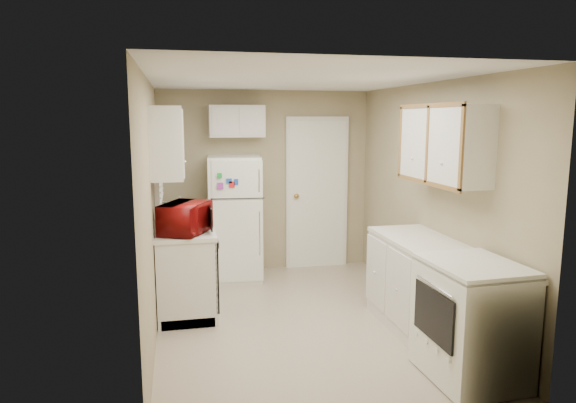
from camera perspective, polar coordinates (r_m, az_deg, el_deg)
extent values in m
plane|color=beige|center=(5.37, 1.16, -13.06)|extent=(3.80, 3.80, 0.00)
plane|color=white|center=(4.98, 1.25, 13.42)|extent=(3.80, 3.80, 0.00)
plane|color=tan|center=(4.91, -14.90, -0.89)|extent=(3.80, 3.80, 0.00)
plane|color=tan|center=(5.53, 15.46, 0.19)|extent=(3.80, 3.80, 0.00)
plane|color=tan|center=(6.88, -2.47, 2.24)|extent=(2.80, 2.80, 0.00)
plane|color=tan|center=(3.26, 9.02, -5.75)|extent=(2.80, 2.80, 0.00)
cube|color=silver|center=(5.95, -11.32, -6.43)|extent=(0.60, 1.80, 0.90)
cube|color=black|center=(5.37, -8.09, -7.60)|extent=(0.03, 0.58, 0.72)
cube|color=gray|center=(6.00, -11.47, -2.27)|extent=(0.54, 0.74, 0.16)
imported|color=maroon|center=(5.21, -11.33, -1.86)|extent=(0.63, 0.51, 0.37)
imported|color=white|center=(6.38, -11.88, -0.32)|extent=(0.11, 0.11, 0.20)
cube|color=silver|center=(5.90, -14.23, 4.71)|extent=(0.10, 0.98, 1.08)
cube|color=silver|center=(5.06, -13.37, 6.30)|extent=(0.30, 0.45, 0.70)
cube|color=white|center=(6.57, -5.90, -1.81)|extent=(0.70, 0.68, 1.57)
cube|color=silver|center=(6.62, -5.75, 8.87)|extent=(0.70, 0.30, 0.40)
cube|color=white|center=(7.02, 3.24, 0.89)|extent=(0.86, 0.06, 2.08)
cube|color=silver|center=(4.88, 16.31, -10.11)|extent=(0.60, 2.00, 0.90)
cube|color=white|center=(4.35, 19.65, -12.34)|extent=(0.66, 0.81, 0.96)
cube|color=silver|center=(4.96, 16.90, 6.10)|extent=(0.30, 1.20, 0.70)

